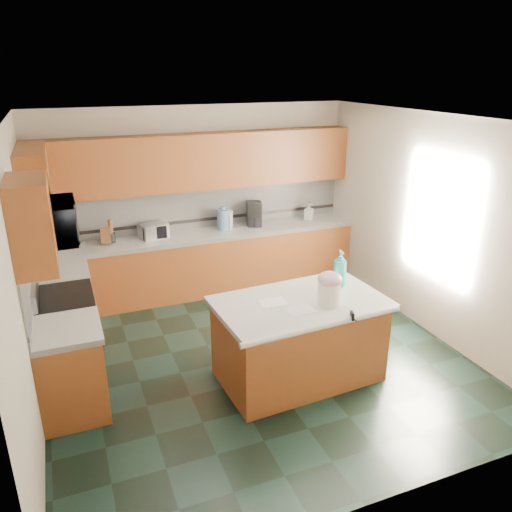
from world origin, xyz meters
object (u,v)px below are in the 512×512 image
island_top (300,303)px  knife_block (106,235)px  island_base (299,342)px  soap_bottle_island (340,268)px  coffee_maker (254,214)px  toaster_oven (153,231)px  treat_jar (329,293)px

island_top → knife_block: size_ratio=7.42×
island_base → island_top: size_ratio=0.94×
island_base → soap_bottle_island: bearing=14.7°
coffee_maker → toaster_oven: bearing=-162.5°
island_base → toaster_oven: bearing=108.2°
soap_bottle_island → coffee_maker: soap_bottle_island is taller
island_base → treat_jar: (0.23, -0.18, 0.61)m
soap_bottle_island → island_top: bearing=-150.8°
island_top → soap_bottle_island: bearing=14.7°
island_top → treat_jar: (0.23, -0.18, 0.15)m
island_top → island_base: bearing=0.0°
knife_block → coffee_maker: size_ratio=0.64×
soap_bottle_island → coffee_maker: 2.44m
island_base → treat_jar: size_ratio=6.93×
treat_jar → soap_bottle_island: bearing=65.7°
knife_block → island_base: bearing=-47.2°
island_top → soap_bottle_island: (0.57, 0.18, 0.23)m
knife_block → soap_bottle_island: bearing=-37.1°
knife_block → toaster_oven: bearing=10.1°
treat_jar → knife_block: (-1.90, 2.77, -0.00)m
treat_jar → toaster_oven: (-1.25, 2.77, -0.01)m
island_base → island_top: island_top is taller
treat_jar → soap_bottle_island: size_ratio=0.58×
island_base → island_top: (0.00, 0.00, 0.46)m
toaster_oven → treat_jar: bearing=-83.2°
island_base → toaster_oven: size_ratio=4.45×
treat_jar → knife_block: 3.36m
treat_jar → island_base: bearing=161.4°
island_top → soap_bottle_island: soap_bottle_island is taller
soap_bottle_island → knife_block: bearing=144.1°
treat_jar → knife_block: bearing=143.2°
island_top → treat_jar: size_ratio=7.35×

